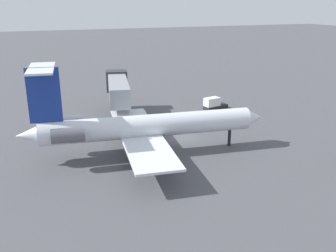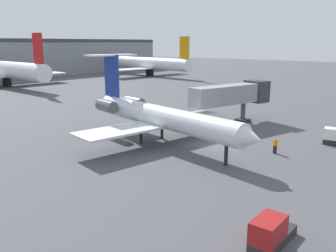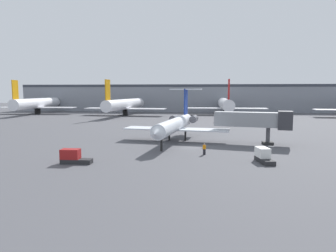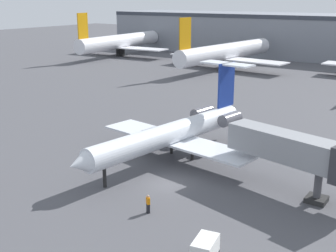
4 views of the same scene
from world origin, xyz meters
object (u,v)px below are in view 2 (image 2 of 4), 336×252
at_px(parked_airliner_east_mid, 150,64).
at_px(regional_jet, 157,115).
at_px(jet_bridge, 235,94).
at_px(parked_airliner_centre, 6,70).
at_px(baggage_tug_lead, 270,234).
at_px(ground_crew_marshaller, 275,146).

bearing_deg(parked_airliner_east_mid, regional_jet, -135.40).
height_order(jet_bridge, parked_airliner_centre, parked_airliner_centre).
height_order(regional_jet, parked_airliner_east_mid, parked_airliner_east_mid).
bearing_deg(parked_airliner_east_mid, baggage_tug_lead, -132.32).
relative_size(regional_jet, parked_airliner_centre, 0.69).
xyz_separation_m(baggage_tug_lead, parked_airliner_centre, (25.80, 88.04, 3.64)).
bearing_deg(regional_jet, jet_bridge, -6.00).
xyz_separation_m(baggage_tug_lead, parked_airliner_east_mid, (73.94, 81.21, 3.51)).
height_order(jet_bridge, parked_airliner_east_mid, parked_airliner_east_mid).
xyz_separation_m(ground_crew_marshaller, parked_airliner_centre, (8.69, 80.37, 3.62)).
xyz_separation_m(parked_airliner_centre, parked_airliner_east_mid, (48.15, -6.83, -0.13)).
distance_m(jet_bridge, ground_crew_marshaller, 14.79).
height_order(regional_jet, baggage_tug_lead, regional_jet).
bearing_deg(parked_airliner_east_mid, parked_airliner_centre, 171.93).
xyz_separation_m(ground_crew_marshaller, baggage_tug_lead, (-17.11, -7.67, -0.02)).
bearing_deg(ground_crew_marshaller, baggage_tug_lead, -155.85).
relative_size(baggage_tug_lead, parked_airliner_centre, 0.10).
relative_size(jet_bridge, baggage_tug_lead, 3.40).
distance_m(jet_bridge, parked_airliner_east_mid, 78.60).
distance_m(parked_airliner_centre, parked_airliner_east_mid, 48.63).
distance_m(regional_jet, jet_bridge, 14.95).
distance_m(regional_jet, parked_airliner_centre, 69.49).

